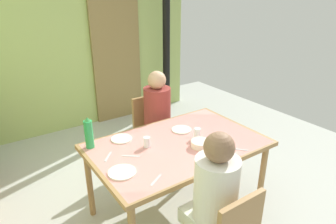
# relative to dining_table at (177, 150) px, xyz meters

# --- Properties ---
(ground_plane) EXTENTS (6.43, 6.43, 0.00)m
(ground_plane) POSITION_rel_dining_table_xyz_m (-0.21, 0.04, -0.69)
(ground_plane) COLOR #B8BCB4
(wall_back) EXTENTS (4.15, 0.10, 2.60)m
(wall_back) POSITION_rel_dining_table_xyz_m (-0.21, 2.51, 0.61)
(wall_back) COLOR #A9C16B
(wall_back) RESTS_ON ground_plane
(door_wooden) EXTENTS (0.80, 0.05, 2.00)m
(door_wooden) POSITION_rel_dining_table_xyz_m (0.58, 2.43, 0.31)
(door_wooden) COLOR olive
(door_wooden) RESTS_ON ground_plane
(stove_pipe_column) EXTENTS (0.12, 0.12, 2.60)m
(stove_pipe_column) POSITION_rel_dining_table_xyz_m (1.35, 2.16, 0.61)
(stove_pipe_column) COLOR black
(stove_pipe_column) RESTS_ON ground_plane
(dining_table) EXTENTS (1.54, 0.99, 0.76)m
(dining_table) POSITION_rel_dining_table_xyz_m (0.00, 0.00, 0.00)
(dining_table) COLOR #A37949
(dining_table) RESTS_ON ground_plane
(chair_far_diner) EXTENTS (0.40, 0.40, 0.87)m
(chair_far_diner) POSITION_rel_dining_table_xyz_m (0.25, 0.85, -0.19)
(chair_far_diner) COLOR #A37949
(chair_far_diner) RESTS_ON ground_plane
(person_near_diner) EXTENTS (0.30, 0.37, 0.77)m
(person_near_diner) POSITION_rel_dining_table_xyz_m (-0.22, -0.71, 0.09)
(person_near_diner) COLOR silver
(person_near_diner) RESTS_ON ground_plane
(person_far_diner) EXTENTS (0.30, 0.37, 0.77)m
(person_far_diner) POSITION_rel_dining_table_xyz_m (0.25, 0.71, 0.09)
(person_far_diner) COLOR maroon
(person_far_diner) RESTS_ON ground_plane
(water_bottle_green_near) EXTENTS (0.07, 0.07, 0.28)m
(water_bottle_green_near) POSITION_rel_dining_table_xyz_m (-0.67, 0.37, 0.20)
(water_bottle_green_near) COLOR green
(water_bottle_green_near) RESTS_ON dining_table
(serving_bowl_center) EXTENTS (0.17, 0.17, 0.05)m
(serving_bowl_center) POSITION_rel_dining_table_xyz_m (0.13, -0.16, 0.09)
(serving_bowl_center) COLOR beige
(serving_bowl_center) RESTS_ON dining_table
(dinner_plate_near_left) EXTENTS (0.19, 0.19, 0.01)m
(dinner_plate_near_left) POSITION_rel_dining_table_xyz_m (0.19, 0.19, 0.07)
(dinner_plate_near_left) COLOR white
(dinner_plate_near_left) RESTS_ON dining_table
(dinner_plate_near_right) EXTENTS (0.21, 0.21, 0.01)m
(dinner_plate_near_right) POSITION_rel_dining_table_xyz_m (-0.61, -0.14, 0.07)
(dinner_plate_near_right) COLOR white
(dinner_plate_near_right) RESTS_ON dining_table
(dinner_plate_far_center) EXTENTS (0.19, 0.19, 0.01)m
(dinner_plate_far_center) POSITION_rel_dining_table_xyz_m (-0.38, 0.35, 0.07)
(dinner_plate_far_center) COLOR white
(dinner_plate_far_center) RESTS_ON dining_table
(drinking_glass_by_near_diner) EXTENTS (0.06, 0.06, 0.09)m
(drinking_glass_by_near_diner) POSITION_rel_dining_table_xyz_m (-0.26, 0.10, 0.11)
(drinking_glass_by_near_diner) COLOR silver
(drinking_glass_by_near_diner) RESTS_ON dining_table
(drinking_glass_by_far_diner) EXTENTS (0.06, 0.06, 0.10)m
(drinking_glass_by_far_diner) POSITION_rel_dining_table_xyz_m (0.21, -0.02, 0.11)
(drinking_glass_by_far_diner) COLOR silver
(drinking_glass_by_far_diner) RESTS_ON dining_table
(cutlery_knife_near) EXTENTS (0.11, 0.12, 0.00)m
(cutlery_knife_near) POSITION_rel_dining_table_xyz_m (0.37, -0.39, 0.07)
(cutlery_knife_near) COLOR silver
(cutlery_knife_near) RESTS_ON dining_table
(cutlery_fork_near) EXTENTS (0.13, 0.11, 0.00)m
(cutlery_fork_near) POSITION_rel_dining_table_xyz_m (-0.45, 0.04, 0.07)
(cutlery_fork_near) COLOR silver
(cutlery_fork_near) RESTS_ON dining_table
(cutlery_knife_far) EXTENTS (0.11, 0.12, 0.00)m
(cutlery_knife_far) POSITION_rel_dining_table_xyz_m (-0.61, 0.13, 0.07)
(cutlery_knife_far) COLOR silver
(cutlery_knife_far) RESTS_ON dining_table
(cutlery_fork_far) EXTENTS (0.14, 0.09, 0.00)m
(cutlery_fork_far) POSITION_rel_dining_table_xyz_m (-0.46, -0.36, 0.07)
(cutlery_fork_far) COLOR silver
(cutlery_fork_far) RESTS_ON dining_table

